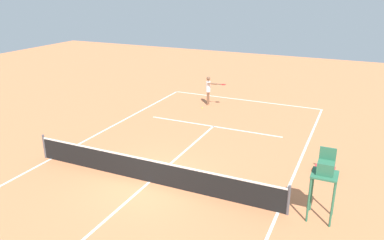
# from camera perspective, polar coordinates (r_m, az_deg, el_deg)

# --- Properties ---
(ground_plane) EXTENTS (60.00, 60.00, 0.00)m
(ground_plane) POSITION_cam_1_polar(r_m,az_deg,el_deg) (14.73, -6.46, -9.30)
(ground_plane) COLOR #D37A4C
(court_lines) EXTENTS (9.99, 24.37, 0.01)m
(court_lines) POSITION_cam_1_polar(r_m,az_deg,el_deg) (14.73, -6.46, -9.29)
(court_lines) COLOR white
(court_lines) RESTS_ON ground
(tennis_net) EXTENTS (10.59, 0.10, 1.07)m
(tennis_net) POSITION_cam_1_polar(r_m,az_deg,el_deg) (14.50, -6.54, -7.59)
(tennis_net) COLOR #4C4C51
(tennis_net) RESTS_ON ground
(player_serving) EXTENTS (1.34, 0.46, 1.80)m
(player_serving) POSITION_cam_1_polar(r_m,az_deg,el_deg) (23.60, 2.58, 4.85)
(player_serving) COLOR brown
(player_serving) RESTS_ON ground
(tennis_ball) EXTENTS (0.07, 0.07, 0.07)m
(tennis_ball) POSITION_cam_1_polar(r_m,az_deg,el_deg) (23.14, 1.56, 1.86)
(tennis_ball) COLOR #CCE033
(tennis_ball) RESTS_ON ground
(umpire_chair) EXTENTS (0.80, 0.80, 2.41)m
(umpire_chair) POSITION_cam_1_polar(r_m,az_deg,el_deg) (12.49, 19.47, -7.65)
(umpire_chair) COLOR #2D6B4C
(umpire_chair) RESTS_ON ground
(courtside_chair_mid) EXTENTS (0.44, 0.46, 0.95)m
(courtside_chair_mid) POSITION_cam_1_polar(r_m,az_deg,el_deg) (16.00, 20.09, -5.85)
(courtside_chair_mid) COLOR #262626
(courtside_chair_mid) RESTS_ON ground
(equipment_bag) EXTENTS (0.76, 0.32, 0.30)m
(equipment_bag) POSITION_cam_1_polar(r_m,az_deg,el_deg) (16.08, 19.45, -7.16)
(equipment_bag) COLOR red
(equipment_bag) RESTS_ON ground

